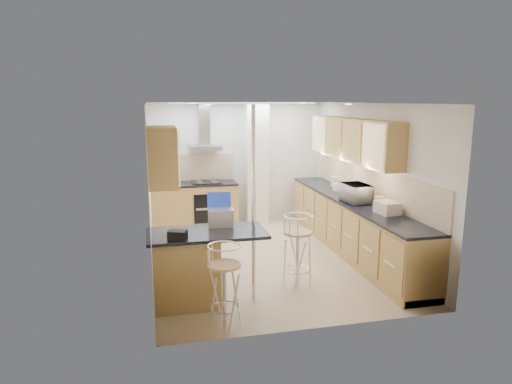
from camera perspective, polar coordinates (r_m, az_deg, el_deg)
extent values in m
plane|color=tan|center=(7.56, 1.21, -8.25)|extent=(4.80, 4.80, 0.00)
cube|color=white|center=(9.55, -2.30, 3.64)|extent=(3.60, 0.04, 2.50)
cube|color=white|center=(5.00, 8.05, -3.75)|extent=(3.60, 0.04, 2.50)
cube|color=white|center=(7.02, -13.13, 0.48)|extent=(0.04, 4.80, 2.50)
cube|color=white|center=(7.87, 14.06, 1.61)|extent=(0.04, 4.80, 2.50)
cube|color=white|center=(7.12, 1.30, 11.05)|extent=(3.60, 4.80, 0.02)
cube|color=#AD8645|center=(8.07, 11.91, 6.46)|extent=(0.34, 3.00, 0.72)
cube|color=#AD8645|center=(5.59, -11.65, 4.32)|extent=(0.34, 0.62, 0.72)
cube|color=#F1E5CA|center=(7.88, 13.94, 1.10)|extent=(0.03, 4.40, 0.56)
cube|color=#F1E5CA|center=(9.42, -7.97, 3.00)|extent=(1.70, 0.03, 0.56)
cube|color=white|center=(9.43, 0.02, 3.55)|extent=(0.45, 0.40, 2.50)
cube|color=#A6A8AB|center=(9.16, -6.35, 5.57)|extent=(0.62, 0.48, 0.08)
cube|color=#A6A8AB|center=(9.26, -6.52, 8.37)|extent=(0.22, 0.20, 0.88)
cylinder|color=white|center=(5.74, -0.31, -1.66)|extent=(0.05, 0.05, 2.50)
cube|color=black|center=(9.00, -5.91, -2.08)|extent=(0.58, 0.02, 0.58)
cube|color=black|center=(9.21, -6.22, 1.24)|extent=(0.58, 0.50, 0.02)
cube|color=tan|center=(8.87, -1.63, 11.05)|extent=(2.80, 0.35, 0.02)
cube|color=#AD8645|center=(7.92, 11.84, -4.25)|extent=(0.60, 4.40, 0.88)
cube|color=black|center=(7.81, 11.98, -1.00)|extent=(0.63, 4.40, 0.04)
cube|color=#AD8645|center=(9.28, -7.69, -1.78)|extent=(1.70, 0.60, 0.88)
cube|color=black|center=(9.19, -7.76, 1.02)|extent=(1.70, 0.63, 0.04)
cube|color=#AD8645|center=(5.88, -6.05, -9.57)|extent=(1.35, 0.62, 0.90)
cube|color=black|center=(5.72, -6.15, -5.17)|extent=(1.47, 0.72, 0.04)
imported|color=silver|center=(7.53, 12.39, -0.15)|extent=(0.39, 0.56, 0.30)
cube|color=#A3A7AB|center=(5.95, -4.44, -3.18)|extent=(0.35, 0.28, 0.22)
cube|color=black|center=(5.43, -9.78, -5.35)|extent=(0.25, 0.21, 0.11)
cylinder|color=silver|center=(8.87, 9.75, 1.30)|extent=(0.13, 0.13, 0.18)
cylinder|color=silver|center=(8.42, 9.94, 0.62)|extent=(0.14, 0.14, 0.14)
cylinder|color=beige|center=(7.17, 15.15, -1.30)|extent=(0.18, 0.18, 0.19)
cylinder|color=silver|center=(7.49, 13.68, -0.87)|extent=(0.11, 0.11, 0.15)
cube|color=silver|center=(6.91, 16.10, -1.90)|extent=(0.31, 0.37, 0.18)
cylinder|color=#A6A8AB|center=(9.14, -11.32, 1.67)|extent=(0.16, 0.16, 0.22)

